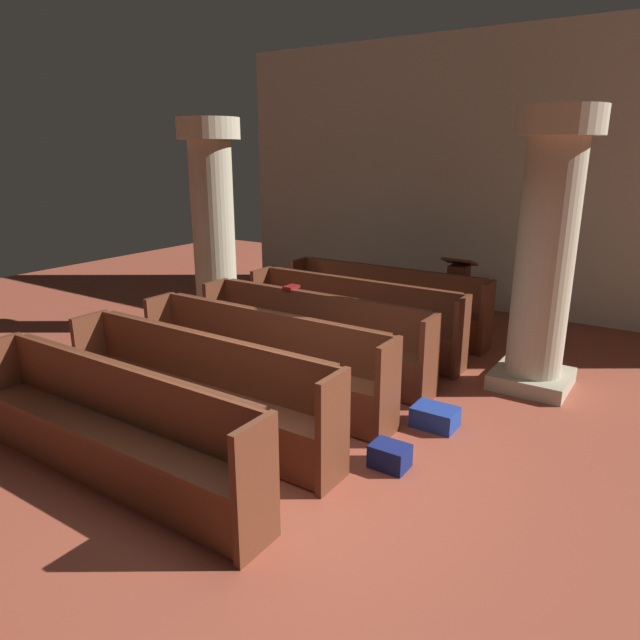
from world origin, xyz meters
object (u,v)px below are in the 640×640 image
lectern (457,297)px  hymn_book (291,287)px  kneeler_box_blue (435,417)px  pew_row_5 (111,424)px  pillar_aisle_side (546,249)px  pew_row_3 (262,356)px  pew_row_1 (352,314)px  pillar_far_side (213,223)px  pew_row_4 (197,385)px  pew_row_0 (385,299)px  pew_row_2 (312,333)px  kneeler_box_navy (390,456)px

lectern → hymn_book: lectern is taller
hymn_book → kneeler_box_blue: size_ratio=0.47×
pew_row_5 → pillar_aisle_side: 4.77m
pillar_aisle_side → pew_row_3: bearing=-139.2°
pew_row_1 → pew_row_3: size_ratio=1.00×
pew_row_5 → pillar_aisle_side: size_ratio=1.01×
pillar_far_side → lectern: 3.93m
pew_row_3 → pillar_aisle_side: (2.38, 2.05, 1.10)m
lectern → pew_row_1: bearing=-110.4°
pew_row_4 → pillar_aisle_side: (2.38, 3.02, 1.10)m
pew_row_4 → lectern: bearing=81.4°
pew_row_4 → pillar_far_side: bearing=130.4°
pew_row_3 → pew_row_5: (0.00, -1.94, 0.00)m
kneeler_box_blue → hymn_book: bearing=163.0°
pew_row_3 → pew_row_0: bearing=90.0°
pew_row_4 → pillar_far_side: (-2.33, 2.74, 1.10)m
pew_row_2 → kneeler_box_navy: (1.81, -1.44, -0.42)m
pillar_aisle_side → kneeler_box_blue: (-0.54, -1.59, -1.52)m
pillar_far_side → pew_row_2: bearing=-19.0°
pew_row_4 → kneeler_box_blue: bearing=37.8°
pew_row_1 → pew_row_4: (0.00, -2.90, 0.00)m
pillar_far_side → kneeler_box_navy: size_ratio=9.51×
pew_row_3 → pillar_aisle_side: 3.33m
pew_row_1 → pew_row_5: bearing=-90.0°
pew_row_5 → pew_row_1: bearing=90.0°
lectern → hymn_book: (-1.18, -2.77, 0.55)m
hymn_book → kneeler_box_navy: hymn_book is taller
pew_row_4 → pew_row_3: bearing=90.0°
pew_row_4 → pillar_aisle_side: bearing=51.8°
pew_row_4 → pew_row_5: bearing=-90.0°
kneeler_box_navy → kneeler_box_blue: bearing=88.1°
lectern → hymn_book: bearing=-113.1°
pew_row_0 → pew_row_1: size_ratio=1.00×
pew_row_4 → hymn_book: bearing=101.7°
pew_row_5 → pew_row_2: bearing=90.0°
hymn_book → kneeler_box_navy: size_ratio=0.62×
kneeler_box_blue → pew_row_4: bearing=-142.2°
pew_row_1 → pew_row_3: bearing=-90.0°
pew_row_0 → pew_row_4: same height
pew_row_4 → kneeler_box_navy: (1.81, 0.49, -0.42)m
pew_row_2 → pillar_aisle_side: 2.83m
pew_row_1 → pew_row_2: (0.00, -0.97, 0.00)m
pew_row_2 → lectern: lectern is taller
pew_row_4 → pew_row_1: bearing=90.0°
pew_row_3 → pillar_far_side: 3.12m
pew_row_5 → pillar_far_side: bearing=122.1°
pillar_aisle_side → pew_row_1: bearing=-177.1°
pew_row_1 → pew_row_2: 0.97m
pew_row_3 → hymn_book: bearing=110.9°
lectern → pew_row_0: bearing=-125.9°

